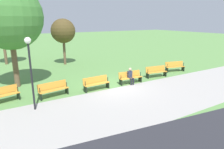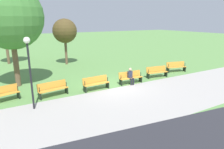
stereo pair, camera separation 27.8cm
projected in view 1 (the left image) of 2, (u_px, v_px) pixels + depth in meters
name	position (u px, v px, depth m)	size (l,w,h in m)	color
ground_plane	(115.00, 87.00, 14.20)	(120.00, 120.00, 0.00)	#5B8C47
path_paving	(141.00, 100.00, 11.80)	(28.75, 5.36, 0.01)	#A39E99
bench_0	(175.00, 66.00, 18.26)	(1.88, 0.89, 0.89)	orange
bench_1	(156.00, 71.00, 16.46)	(1.87, 0.73, 0.89)	orange
bench_2	(130.00, 77.00, 14.85)	(1.84, 0.56, 0.89)	orange
bench_3	(96.00, 83.00, 13.46)	(1.84, 0.56, 0.89)	orange
bench_4	(53.00, 89.00, 12.29)	(1.87, 0.73, 0.89)	orange
bench_5	(2.00, 95.00, 11.35)	(1.88, 0.89, 0.89)	orange
person_seated	(131.00, 76.00, 14.65)	(0.34, 0.53, 1.20)	#2D3347
tree_0	(63.00, 31.00, 20.37)	(2.45, 2.45, 4.67)	brown
tree_1	(1.00, 22.00, 20.21)	(3.09, 3.09, 5.88)	brown
tree_2	(9.00, 17.00, 13.01)	(4.29, 4.29, 6.89)	brown
lamp_post	(30.00, 60.00, 9.93)	(0.32, 0.32, 3.75)	black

